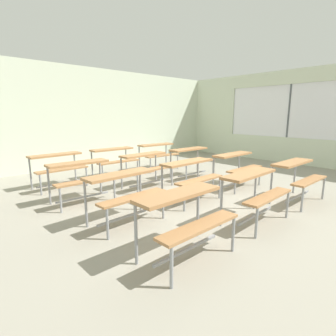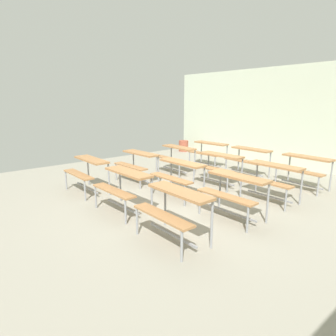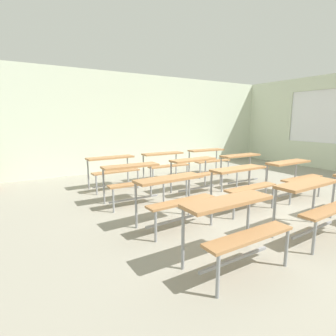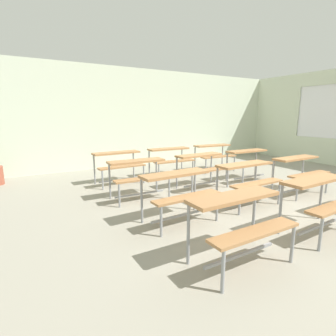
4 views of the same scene
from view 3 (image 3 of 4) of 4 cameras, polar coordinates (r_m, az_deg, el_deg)
The scene contains 13 objects.
ground at distance 5.29m, azimuth 17.06°, elevation -7.86°, with size 10.00×9.00×0.05m, color gray.
wall_back at distance 8.68m, azimuth -5.36°, elevation 9.80°, with size 10.00×0.12×3.00m, color beige.
desk_bench_r0c0 at distance 2.94m, azimuth 14.36°, elevation -10.51°, with size 1.10×0.60×0.74m.
desk_bench_r0c1 at distance 4.11m, azimuth 29.19°, elevation -5.48°, with size 1.12×0.63×0.74m.
desk_bench_r1c0 at distance 3.91m, azimuth 1.20°, elevation -4.85°, with size 1.13×0.65×0.74m.
desk_bench_r1c1 at distance 4.87m, azimuth 15.80°, elevation -2.19°, with size 1.11×0.62×0.74m.
desk_bench_r1c2 at distance 5.98m, azimuth 25.58°, elevation -0.51°, with size 1.11×0.60×0.74m.
desk_bench_r2c0 at distance 5.02m, azimuth -7.64°, elevation -1.49°, with size 1.11×0.61×0.74m.
desk_bench_r2c1 at distance 5.79m, azimuth 6.16°, elevation 0.14°, with size 1.13×0.64×0.74m.
desk_bench_r2c2 at distance 6.71m, azimuth 16.08°, elevation 1.21°, with size 1.11×0.60×0.74m.
desk_bench_r3c0 at distance 6.22m, azimuth -12.00°, elevation 0.68°, with size 1.13×0.64×0.74m.
desk_bench_r3c1 at distance 6.81m, azimuth -0.69°, elevation 1.75°, with size 1.11×0.61×0.74m.
desk_bench_r3c2 at distance 7.68m, azimuth 8.79°, elevation 2.63°, with size 1.13×0.64×0.74m.
Camera 3 is at (-3.80, -3.30, 1.60)m, focal length 28.00 mm.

